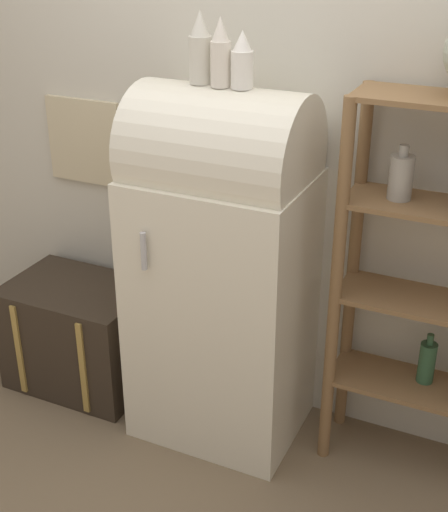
# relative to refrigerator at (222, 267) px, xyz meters

# --- Properties ---
(ground_plane) EXTENTS (12.00, 12.00, 0.00)m
(ground_plane) POSITION_rel_refrigerator_xyz_m (0.00, -0.27, -0.81)
(ground_plane) COLOR #7A664C
(wall_back) EXTENTS (7.00, 0.09, 2.70)m
(wall_back) POSITION_rel_refrigerator_xyz_m (-0.01, 0.30, 0.54)
(wall_back) COLOR beige
(wall_back) RESTS_ON ground_plane
(refrigerator) EXTENTS (0.71, 0.59, 1.57)m
(refrigerator) POSITION_rel_refrigerator_xyz_m (0.00, 0.00, 0.00)
(refrigerator) COLOR silver
(refrigerator) RESTS_ON ground_plane
(suitcase_trunk) EXTENTS (0.67, 0.48, 0.53)m
(suitcase_trunk) POSITION_rel_refrigerator_xyz_m (-0.78, 0.00, -0.54)
(suitcase_trunk) COLOR #33281E
(suitcase_trunk) RESTS_ON ground_plane
(shelf_unit) EXTENTS (0.74, 0.30, 1.58)m
(shelf_unit) POSITION_rel_refrigerator_xyz_m (0.85, 0.11, 0.09)
(shelf_unit) COLOR olive
(shelf_unit) RESTS_ON ground_plane
(vase_left) EXTENTS (0.09, 0.09, 0.27)m
(vase_left) POSITION_rel_refrigerator_xyz_m (-0.09, 0.01, 0.88)
(vase_left) COLOR beige
(vase_left) RESTS_ON refrigerator
(vase_center) EXTENTS (0.07, 0.07, 0.25)m
(vase_center) POSITION_rel_refrigerator_xyz_m (-0.00, -0.01, 0.88)
(vase_center) COLOR silver
(vase_center) RESTS_ON refrigerator
(vase_right) EXTENTS (0.08, 0.08, 0.21)m
(vase_right) POSITION_rel_refrigerator_xyz_m (0.08, -0.00, 0.86)
(vase_right) COLOR white
(vase_right) RESTS_ON refrigerator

